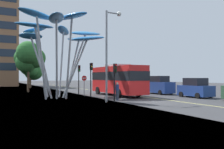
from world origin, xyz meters
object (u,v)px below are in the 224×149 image
object	(u,v)px
traffic_light_kerb_far	(91,72)
no_entry_sign	(84,82)
car_parked_far	(159,86)
street_lamp	(110,44)
pedestrian	(117,91)
leaf_sculpture	(60,33)
car_parked_mid	(195,88)
traffic_light_kerb_near	(115,74)
traffic_light_island_mid	(79,73)
red_bus	(117,79)

from	to	relation	value
traffic_light_kerb_far	no_entry_sign	size ratio (longest dim) A/B	1.59
traffic_light_kerb_far	car_parked_far	size ratio (longest dim) A/B	0.82
street_lamp	no_entry_sign	world-z (taller)	street_lamp
traffic_light_kerb_far	pedestrian	bearing A→B (deg)	-79.49
traffic_light_kerb_far	street_lamp	world-z (taller)	street_lamp
leaf_sculpture	car_parked_mid	bearing A→B (deg)	-25.08
car_parked_mid	street_lamp	distance (m)	11.21
traffic_light_kerb_near	no_entry_sign	xyz separation A→B (m)	(-0.12, 7.49, -0.89)
traffic_light_kerb_far	traffic_light_island_mid	xyz separation A→B (m)	(0.15, 4.48, -0.05)
traffic_light_kerb_near	red_bus	bearing A→B (deg)	59.96
traffic_light_island_mid	street_lamp	bearing A→B (deg)	-93.66
leaf_sculpture	car_parked_mid	xyz separation A→B (m)	(13.29, -6.22, -5.95)
traffic_light_kerb_far	car_parked_far	xyz separation A→B (m)	(9.66, 0.47, -1.63)
car_parked_mid	traffic_light_kerb_far	bearing A→B (deg)	150.43
traffic_light_island_mid	car_parked_mid	size ratio (longest dim) A/B	0.97
red_bus	no_entry_sign	xyz separation A→B (m)	(-3.77, 1.16, -0.43)
leaf_sculpture	traffic_light_island_mid	size ratio (longest dim) A/B	2.88
car_parked_mid	pedestrian	size ratio (longest dim) A/B	2.24
leaf_sculpture	car_parked_mid	distance (m)	15.83
street_lamp	red_bus	bearing A→B (deg)	56.45
no_entry_sign	pedestrian	bearing A→B (deg)	-80.53
traffic_light_kerb_near	pedestrian	bearing A→B (deg)	54.03
red_bus	pedestrian	distance (m)	5.86
leaf_sculpture	no_entry_sign	world-z (taller)	leaf_sculpture
traffic_light_kerb_near	street_lamp	distance (m)	2.72
street_lamp	pedestrian	size ratio (longest dim) A/B	4.78
traffic_light_island_mid	street_lamp	world-z (taller)	street_lamp
traffic_light_island_mid	car_parked_mid	bearing A→B (deg)	-45.99
traffic_light_kerb_far	leaf_sculpture	bearing A→B (deg)	169.90
red_bus	traffic_light_kerb_far	size ratio (longest dim) A/B	2.54
traffic_light_island_mid	car_parked_mid	xyz separation A→B (m)	(9.75, -10.09, -1.70)
street_lamp	car_parked_far	bearing A→B (deg)	31.04
street_lamp	pedestrian	distance (m)	4.64
traffic_light_kerb_near	no_entry_sign	distance (m)	7.54
traffic_light_kerb_far	street_lamp	size ratio (longest dim) A/B	0.46
leaf_sculpture	traffic_light_kerb_near	size ratio (longest dim) A/B	3.13
traffic_light_kerb_near	traffic_light_kerb_far	bearing A→B (deg)	89.25
traffic_light_kerb_near	leaf_sculpture	bearing A→B (deg)	117.29
traffic_light_kerb_near	car_parked_mid	xyz separation A→B (m)	(9.97, 0.20, -1.50)
traffic_light_island_mid	street_lamp	size ratio (longest dim) A/B	0.45
car_parked_mid	traffic_light_kerb_near	bearing A→B (deg)	-178.84
red_bus	traffic_light_kerb_far	xyz separation A→B (m)	(-3.58, -0.51, 0.72)
red_bus	traffic_light_kerb_near	world-z (taller)	red_bus
red_bus	car_parked_far	size ratio (longest dim) A/B	2.10
street_lamp	no_entry_sign	size ratio (longest dim) A/B	3.45
traffic_light_kerb_far	no_entry_sign	bearing A→B (deg)	96.59
traffic_light_kerb_far	car_parked_mid	xyz separation A→B (m)	(9.90, -5.61, -1.75)
car_parked_mid	no_entry_sign	world-z (taller)	no_entry_sign
traffic_light_kerb_near	car_parked_mid	world-z (taller)	traffic_light_kerb_near
leaf_sculpture	no_entry_sign	distance (m)	6.31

